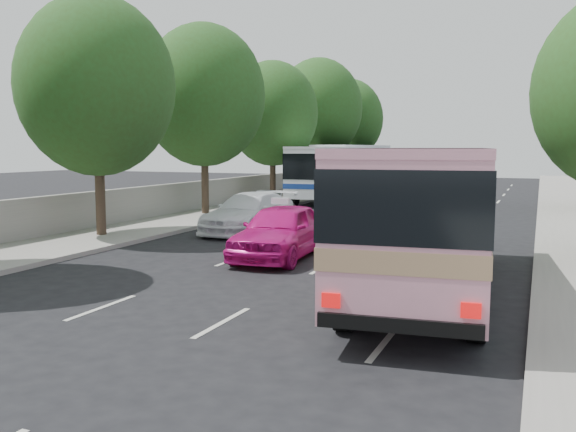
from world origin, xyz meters
The scene contains 14 objects.
ground centered at (0.00, 0.00, 0.00)m, with size 120.00×120.00×0.00m, color black.
sidewalk_left centered at (-8.50, 20.00, 0.07)m, with size 4.00×90.00×0.15m, color #9E998E.
low_wall centered at (-10.30, 20.00, 0.90)m, with size 0.30×90.00×1.50m, color #9E998E.
tree_left_b centered at (-8.42, 5.94, 5.82)m, with size 5.70×5.70×8.88m.
tree_left_c centered at (-8.62, 13.94, 6.12)m, with size 6.00×6.00×9.35m.
tree_left_d centered at (-8.52, 21.94, 5.63)m, with size 5.52×5.52×8.60m.
tree_left_e centered at (-8.42, 29.94, 6.43)m, with size 6.30×6.30×9.82m.
tree_left_f centered at (-8.62, 37.94, 6.00)m, with size 5.88×5.88×9.16m.
pink_bus centered at (4.13, 2.11, 2.10)m, with size 3.76×10.77×3.37m.
pink_taxi centered at (-0.70, 4.83, 0.84)m, with size 1.98×4.91×1.67m, color #D41281.
white_pickup centered at (-4.14, 9.66, 0.78)m, with size 2.20×5.40×1.57m, color white.
tour_coach_front centered at (-5.87, 24.79, 2.07)m, with size 3.36×11.63×3.43m.
tour_coach_rear centered at (-6.30, 31.70, 2.14)m, with size 2.74×11.92×3.56m.
taxi_roof_sign centered at (-0.70, 4.83, 1.76)m, with size 0.55×0.18×0.18m, color silver.
Camera 1 is at (6.59, -12.14, 3.38)m, focal length 38.00 mm.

